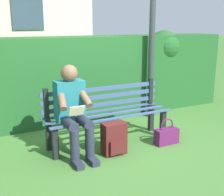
{
  "coord_description": "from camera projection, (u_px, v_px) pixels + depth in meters",
  "views": [
    {
      "loc": [
        1.77,
        3.57,
        1.69
      ],
      "look_at": [
        0.0,
        0.1,
        0.69
      ],
      "focal_mm": 47.24,
      "sensor_mm": 36.0,
      "label": 1
    }
  ],
  "objects": [
    {
      "name": "ground",
      "position": [
        109.0,
        143.0,
        4.27
      ],
      "size": [
        60.0,
        60.0,
        0.0
      ],
      "primitive_type": "plane",
      "color": "#3D6B2D"
    },
    {
      "name": "park_bench",
      "position": [
        106.0,
        112.0,
        4.23
      ],
      "size": [
        1.83,
        0.48,
        0.85
      ],
      "color": "black",
      "rests_on": "ground"
    },
    {
      "name": "person_seated",
      "position": [
        73.0,
        108.0,
        3.79
      ],
      "size": [
        0.44,
        0.73,
        1.17
      ],
      "color": "#1E6672",
      "rests_on": "ground"
    },
    {
      "name": "hedge_backdrop",
      "position": [
        78.0,
        77.0,
        5.23
      ],
      "size": [
        6.05,
        0.77,
        1.56
      ],
      "color": "#1E5123",
      "rests_on": "ground"
    },
    {
      "name": "backpack",
      "position": [
        114.0,
        139.0,
        3.88
      ],
      "size": [
        0.31,
        0.25,
        0.43
      ],
      "color": "#4C1919",
      "rests_on": "ground"
    },
    {
      "name": "handbag",
      "position": [
        166.0,
        135.0,
        4.22
      ],
      "size": [
        0.35,
        0.15,
        0.38
      ],
      "color": "#59194C",
      "rests_on": "ground"
    },
    {
      "name": "lamp_post",
      "position": [
        153.0,
        10.0,
        5.09
      ],
      "size": [
        0.25,
        0.25,
        3.26
      ],
      "color": "#2D3338",
      "rests_on": "ground"
    }
  ]
}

